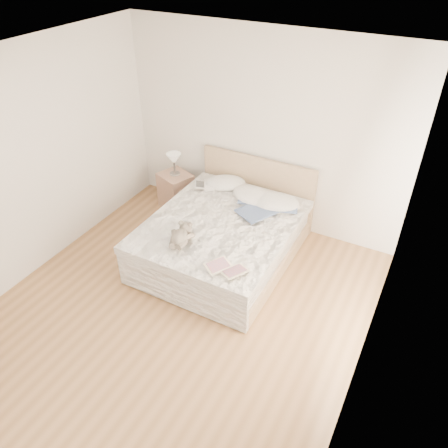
{
  "coord_description": "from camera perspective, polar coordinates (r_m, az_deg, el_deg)",
  "views": [
    {
      "loc": [
        2.13,
        -2.81,
        3.72
      ],
      "look_at": [
        0.07,
        1.05,
        0.62
      ],
      "focal_mm": 35.0,
      "sensor_mm": 36.0,
      "label": 1
    }
  ],
  "objects": [
    {
      "name": "floor",
      "position": [
        5.12,
        -6.35,
        -11.52
      ],
      "size": [
        4.0,
        4.5,
        0.0
      ],
      "primitive_type": "cube",
      "color": "brown",
      "rests_on": "ground"
    },
    {
      "name": "wall_back",
      "position": [
        5.97,
        4.97,
        11.84
      ],
      "size": [
        4.0,
        0.02,
        2.7
      ],
      "primitive_type": "cube",
      "color": "silver",
      "rests_on": "ground"
    },
    {
      "name": "blouse",
      "position": [
        5.61,
        4.64,
        1.83
      ],
      "size": [
        0.81,
        0.82,
        0.02
      ],
      "primitive_type": null,
      "rotation": [
        0.0,
        0.0,
        -0.46
      ],
      "color": "#364971",
      "rests_on": "bed"
    },
    {
      "name": "table_lamp",
      "position": [
        6.49,
        -6.56,
        8.35
      ],
      "size": [
        0.21,
        0.21,
        0.33
      ],
      "color": "#4F4844",
      "rests_on": "nightstand"
    },
    {
      "name": "childrens_book",
      "position": [
        4.69,
        0.3,
        -5.89
      ],
      "size": [
        0.49,
        0.44,
        0.03
      ],
      "primitive_type": "cube",
      "rotation": [
        0.0,
        0.0,
        -0.52
      ],
      "color": "beige",
      "rests_on": "bed"
    },
    {
      "name": "ceiling",
      "position": [
        3.67,
        -9.2,
        18.79
      ],
      "size": [
        4.0,
        4.5,
        0.0
      ],
      "primitive_type": "cube",
      "color": "white",
      "rests_on": "ground"
    },
    {
      "name": "photo_book",
      "position": [
        6.11,
        -2.53,
        4.93
      ],
      "size": [
        0.37,
        0.34,
        0.02
      ],
      "primitive_type": "cube",
      "rotation": [
        0.0,
        0.0,
        0.54
      ],
      "color": "white",
      "rests_on": "bed"
    },
    {
      "name": "pillow_left",
      "position": [
        6.17,
        0.22,
        5.39
      ],
      "size": [
        0.68,
        0.61,
        0.17
      ],
      "primitive_type": "ellipsoid",
      "rotation": [
        0.0,
        0.0,
        0.5
      ],
      "color": "white",
      "rests_on": "bed"
    },
    {
      "name": "nightstand",
      "position": [
        6.72,
        -6.28,
        4.35
      ],
      "size": [
        0.56,
        0.53,
        0.56
      ],
      "primitive_type": "cube",
      "rotation": [
        0.0,
        0.0,
        -0.35
      ],
      "color": "#9E7860",
      "rests_on": "floor"
    },
    {
      "name": "bed",
      "position": [
        5.67,
        0.08,
        -1.67
      ],
      "size": [
        1.72,
        2.14,
        1.0
      ],
      "color": "tan",
      "rests_on": "floor"
    },
    {
      "name": "window",
      "position": [
        3.85,
        20.43,
        -3.4
      ],
      "size": [
        0.02,
        1.3,
        1.1
      ],
      "primitive_type": "cube",
      "color": "white",
      "rests_on": "wall_right"
    },
    {
      "name": "wall_right",
      "position": [
        3.67,
        19.39,
        -7.29
      ],
      "size": [
        0.02,
        4.5,
        2.7
      ],
      "primitive_type": "cube",
      "color": "silver",
      "rests_on": "ground"
    },
    {
      "name": "wall_left",
      "position": [
        5.52,
        -24.98,
        6.49
      ],
      "size": [
        0.02,
        4.5,
        2.7
      ],
      "primitive_type": "cube",
      "color": "silver",
      "rests_on": "ground"
    },
    {
      "name": "pillow_right",
      "position": [
        5.78,
        6.71,
        2.87
      ],
      "size": [
        0.7,
        0.56,
        0.19
      ],
      "primitive_type": "ellipsoid",
      "rotation": [
        0.0,
        0.0,
        0.21
      ],
      "color": "white",
      "rests_on": "bed"
    },
    {
      "name": "teddy_bear",
      "position": [
        5.04,
        -5.82,
        -2.34
      ],
      "size": [
        0.32,
        0.4,
        0.19
      ],
      "primitive_type": null,
      "rotation": [
        0.0,
        0.0,
        0.24
      ],
      "color": "#665D51",
      "rests_on": "bed"
    },
    {
      "name": "pillow_middle",
      "position": [
        5.89,
        3.76,
        3.72
      ],
      "size": [
        0.68,
        0.55,
        0.18
      ],
      "primitive_type": "ellipsoid",
      "rotation": [
        0.0,
        0.0,
        -0.23
      ],
      "color": "white",
      "rests_on": "bed"
    }
  ]
}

